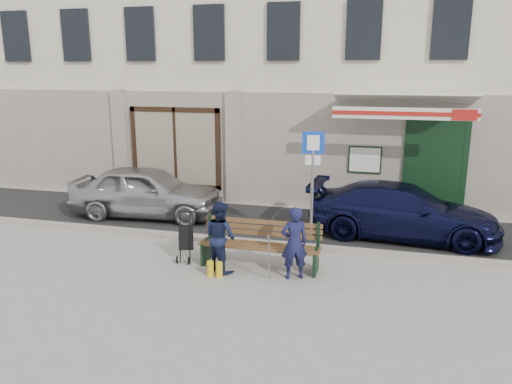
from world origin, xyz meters
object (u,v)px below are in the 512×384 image
(bench, at_px, (257,245))
(parking_sign, at_px, (313,171))
(car_silver, at_px, (147,191))
(man, at_px, (294,243))
(stroller, at_px, (186,240))
(woman, at_px, (220,236))
(car_navy, at_px, (403,211))

(bench, bearing_deg, parking_sign, 60.85)
(car_silver, distance_m, parking_sign, 4.82)
(man, bearing_deg, stroller, -31.06)
(woman, bearing_deg, car_navy, -107.64)
(car_silver, bearing_deg, stroller, -145.04)
(stroller, bearing_deg, man, -26.31)
(car_silver, bearing_deg, parking_sign, -108.74)
(car_navy, height_order, parking_sign, parking_sign)
(car_silver, height_order, man, man)
(car_silver, xyz_separation_m, woman, (3.07, -3.02, 0.01))
(car_silver, xyz_separation_m, stroller, (2.22, -2.70, -0.23))
(parking_sign, bearing_deg, bench, -128.75)
(stroller, bearing_deg, woman, -38.75)
(car_silver, height_order, stroller, car_silver)
(man, bearing_deg, woman, -23.32)
(car_navy, bearing_deg, woman, 134.73)
(bench, distance_m, woman, 0.78)
(bench, bearing_deg, woman, -152.34)
(woman, bearing_deg, parking_sign, -97.03)
(car_silver, distance_m, man, 5.43)
(parking_sign, xyz_separation_m, bench, (-0.84, -1.51, -1.24))
(car_navy, distance_m, stroller, 5.06)
(man, height_order, woman, woman)
(parking_sign, height_order, bench, parking_sign)
(car_silver, relative_size, woman, 2.88)
(car_navy, bearing_deg, car_silver, 93.74)
(car_silver, relative_size, man, 2.89)
(parking_sign, bearing_deg, car_silver, 156.05)
(car_silver, xyz_separation_m, parking_sign, (4.56, -1.17, 1.01))
(car_silver, height_order, car_navy, car_silver)
(bench, xyz_separation_m, stroller, (-1.50, -0.03, -0.01))
(car_navy, bearing_deg, parking_sign, 123.56)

